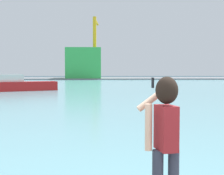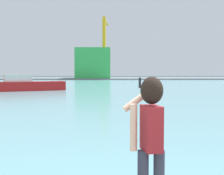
# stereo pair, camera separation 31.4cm
# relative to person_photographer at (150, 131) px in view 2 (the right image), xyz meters

# --- Properties ---
(ground_plane) EXTENTS (220.00, 220.00, 0.00)m
(ground_plane) POSITION_rel_person_photographer_xyz_m (0.20, 49.40, -1.56)
(ground_plane) COLOR #334751
(harbor_water) EXTENTS (140.00, 100.00, 0.02)m
(harbor_water) POSITION_rel_person_photographer_xyz_m (0.20, 51.40, -1.55)
(harbor_water) COLOR #6BA8B2
(harbor_water) RESTS_ON ground_plane
(far_shore_dock) EXTENTS (140.00, 20.00, 0.39)m
(far_shore_dock) POSITION_rel_person_photographer_xyz_m (0.20, 91.40, -1.37)
(far_shore_dock) COLOR gray
(far_shore_dock) RESTS_ON ground_plane
(person_photographer) EXTENTS (0.53, 0.55, 1.74)m
(person_photographer) POSITION_rel_person_photographer_xyz_m (0.00, 0.00, 0.00)
(person_photographer) COLOR #2D3342
(person_photographer) RESTS_ON quay_promenade
(boat_moored) EXTENTS (8.78, 5.51, 1.97)m
(boat_moored) POSITION_rel_person_photographer_xyz_m (-10.36, 32.66, -0.82)
(boat_moored) COLOR #B21919
(boat_moored) RESTS_ON harbor_water
(warehouse_left) EXTENTS (10.02, 12.72, 8.74)m
(warehouse_left) POSITION_rel_person_photographer_xyz_m (-5.06, 88.10, 3.20)
(warehouse_left) COLOR green
(warehouse_left) RESTS_ON far_shore_dock
(port_crane) EXTENTS (1.72, 9.92, 17.68)m
(port_crane) POSITION_rel_person_photographer_xyz_m (-1.74, 85.83, 9.34)
(port_crane) COLOR yellow
(port_crane) RESTS_ON far_shore_dock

